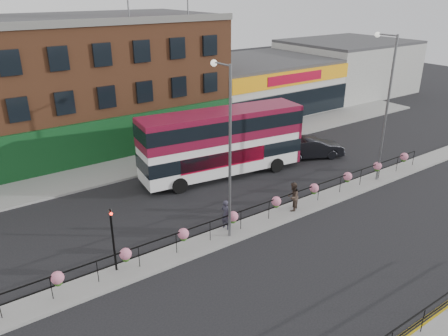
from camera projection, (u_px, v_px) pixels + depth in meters
ground at (255, 226)px, 24.43m from camera, size 120.00×120.00×0.00m
north_pavement at (156, 160)px, 33.44m from camera, size 60.00×4.00×0.15m
median at (255, 225)px, 24.40m from camera, size 60.00×1.60×0.15m
yellow_line_inner at (410, 328)px, 17.11m from camera, size 60.00×0.10×0.01m
yellow_line_outer at (415, 331)px, 16.98m from camera, size 60.00×0.10×0.01m
brick_building at (63, 83)px, 35.37m from camera, size 25.00×12.21×10.30m
supermarket at (255, 84)px, 46.93m from camera, size 15.00×12.25×5.30m
warehouse_east at (346, 66)px, 54.66m from camera, size 14.50×12.00×6.30m
median_railing at (255, 209)px, 24.03m from camera, size 30.04×0.56×1.23m
double_decker_bus at (223, 137)px, 29.94m from camera, size 11.82×4.20×4.68m
car at (311, 148)px, 33.90m from camera, size 5.21×6.17×1.63m
pedestrian_a at (226, 214)px, 23.60m from camera, size 0.81×0.70×1.70m
pedestrian_b at (293, 197)px, 25.53m from camera, size 1.44×1.41×1.76m
lamp_column_west at (227, 139)px, 21.32m from camera, size 0.32×1.58×9.03m
lamp_column_east at (385, 97)px, 28.00m from camera, size 0.35×1.69×9.61m
traffic_light_median at (112, 227)px, 19.52m from camera, size 0.15×0.28×3.65m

